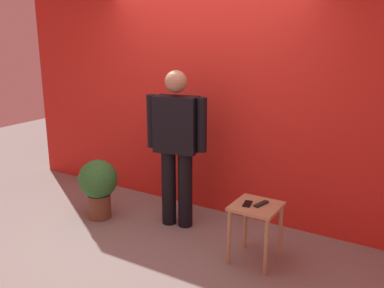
% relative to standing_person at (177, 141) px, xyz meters
% --- Properties ---
extents(ground_plane, '(12.00, 12.00, 0.00)m').
position_rel_standing_person_xyz_m(ground_plane, '(0.02, -0.59, -0.95)').
color(ground_plane, gray).
extents(back_wall_red, '(5.48, 0.12, 2.88)m').
position_rel_standing_person_xyz_m(back_wall_red, '(0.02, 0.62, 0.49)').
color(back_wall_red, red).
rests_on(back_wall_red, ground_plane).
extents(standing_person, '(0.68, 0.31, 1.70)m').
position_rel_standing_person_xyz_m(standing_person, '(0.00, 0.00, 0.00)').
color(standing_person, black).
rests_on(standing_person, ground_plane).
extents(side_table, '(0.42, 0.42, 0.56)m').
position_rel_standing_person_xyz_m(side_table, '(1.04, -0.26, -0.51)').
color(side_table, tan).
rests_on(side_table, ground_plane).
extents(cell_phone, '(0.10, 0.15, 0.01)m').
position_rel_standing_person_xyz_m(cell_phone, '(0.96, -0.29, -0.39)').
color(cell_phone, black).
rests_on(cell_phone, side_table).
extents(tv_remote, '(0.09, 0.18, 0.02)m').
position_rel_standing_person_xyz_m(tv_remote, '(1.07, -0.24, -0.39)').
color(tv_remote, black).
rests_on(tv_remote, side_table).
extents(potted_plant, '(0.44, 0.44, 0.69)m').
position_rel_standing_person_xyz_m(potted_plant, '(-0.86, -0.32, -0.54)').
color(potted_plant, brown).
rests_on(potted_plant, ground_plane).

